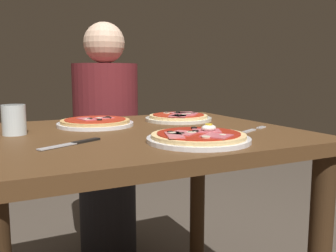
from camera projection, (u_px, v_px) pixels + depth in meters
dining_table at (138, 170)px, 1.23m from camera, size 1.01×0.84×0.75m
pizza_foreground at (199, 137)px, 1.02m from camera, size 0.29×0.29×0.05m
pizza_across_left at (95, 123)px, 1.33m from camera, size 0.27×0.27×0.03m
pizza_across_right at (179, 117)px, 1.48m from camera, size 0.26×0.26×0.03m
water_glass_near at (14, 122)px, 1.14m from camera, size 0.07×0.07×0.09m
fork at (253, 130)px, 1.22m from camera, size 0.15×0.08×0.00m
knife at (75, 143)px, 0.99m from camera, size 0.18×0.11×0.01m
diner_person at (107, 148)px, 1.89m from camera, size 0.32×0.32×1.18m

